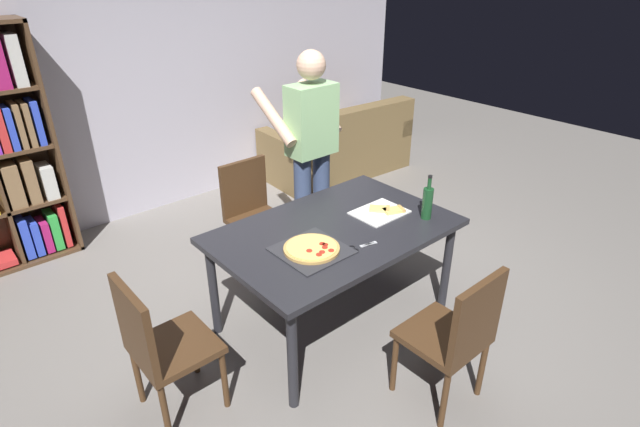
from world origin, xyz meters
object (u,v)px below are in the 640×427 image
person_serving_pizza (311,147)px  wine_bottle (427,202)px  chair_near_camera (457,332)px  kitchen_scissors (359,247)px  chair_left_end (159,342)px  dining_table (335,237)px  pepperoni_pizza_on_tray (312,249)px  couch (339,149)px  chair_far_side (252,209)px

person_serving_pizza → wine_bottle: person_serving_pizza is taller
chair_near_camera → wine_bottle: 0.97m
person_serving_pizza → kitchen_scissors: bearing=-115.4°
chair_left_end → kitchen_scissors: chair_left_end is taller
chair_left_end → wine_bottle: 1.90m
dining_table → pepperoni_pizza_on_tray: 0.34m
pepperoni_pizza_on_tray → chair_left_end: bearing=172.8°
chair_near_camera → wine_bottle: size_ratio=2.85×
chair_left_end → couch: 3.75m
kitchen_scissors → person_serving_pizza: bearing=64.6°
person_serving_pizza → chair_near_camera: bearing=-104.0°
pepperoni_pizza_on_tray → kitchen_scissors: (0.24, -0.16, -0.01)m
chair_near_camera → chair_far_side: bearing=90.0°
chair_left_end → person_serving_pizza: person_serving_pizza is taller
dining_table → kitchen_scissors: size_ratio=7.94×
chair_far_side → kitchen_scissors: (-0.06, -1.28, 0.24)m
couch → wine_bottle: (-1.33, -2.29, 0.57)m
dining_table → wine_bottle: 0.67m
couch → pepperoni_pizza_on_tray: 3.08m
person_serving_pizza → chair_left_end: bearing=-155.7°
person_serving_pizza → chair_far_side: bearing=153.6°
chair_left_end → pepperoni_pizza_on_tray: chair_left_end is taller
kitchen_scissors → chair_left_end: bearing=166.8°
chair_far_side → pepperoni_pizza_on_tray: 1.19m
pepperoni_pizza_on_tray → wine_bottle: size_ratio=1.28×
person_serving_pizza → wine_bottle: size_ratio=5.54×
person_serving_pizza → wine_bottle: 1.09m
dining_table → chair_near_camera: size_ratio=1.75×
chair_near_camera → couch: size_ratio=0.52×
chair_far_side → pepperoni_pizza_on_tray: chair_far_side is taller
chair_near_camera → pepperoni_pizza_on_tray: size_ratio=2.23×
chair_left_end → person_serving_pizza: size_ratio=0.51×
chair_near_camera → kitchen_scissors: (-0.06, 0.71, 0.24)m
chair_far_side → wine_bottle: bearing=-66.4°
pepperoni_pizza_on_tray → wine_bottle: bearing=-11.7°
wine_bottle → couch: bearing=59.9°
chair_left_end → person_serving_pizza: 1.95m
pepperoni_pizza_on_tray → kitchen_scissors: bearing=-33.5°
person_serving_pizza → kitchen_scissors: 1.20m
couch → person_serving_pizza: 2.02m
chair_near_camera → couch: bearing=57.6°
couch → dining_table: bearing=-133.7°
wine_bottle → chair_far_side: bearing=113.6°
couch → kitchen_scissors: bearing=-130.7°
chair_near_camera → chair_far_side: size_ratio=1.00×
couch → wine_bottle: size_ratio=5.52×
couch → kitchen_scissors: couch is taller
kitchen_scissors → couch: bearing=49.3°
dining_table → chair_far_side: (0.00, 1.00, -0.17)m
dining_table → person_serving_pizza: bearing=60.3°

